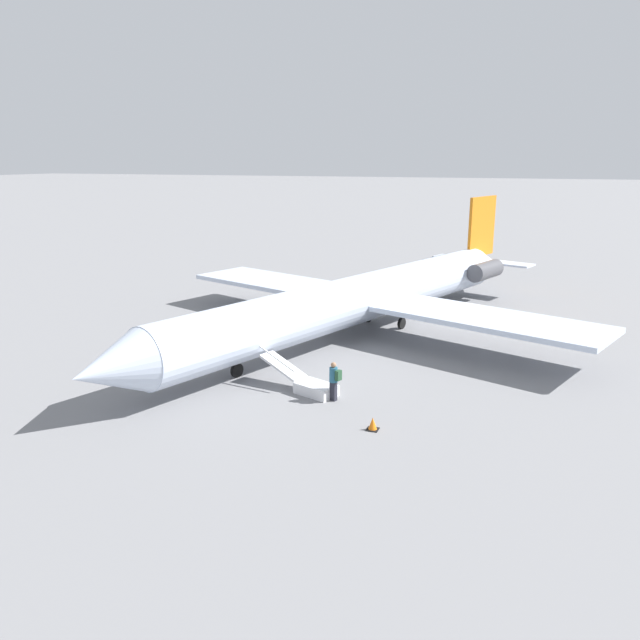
# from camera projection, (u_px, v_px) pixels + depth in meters

# --- Properties ---
(ground_plane) EXTENTS (600.00, 600.00, 0.00)m
(ground_plane) POSITION_uv_depth(u_px,v_px,m) (356.00, 335.00, 36.93)
(ground_plane) COLOR slate
(airplane_main) EXTENTS (34.86, 27.34, 7.37)m
(airplane_main) POSITION_uv_depth(u_px,v_px,m) (368.00, 296.00, 37.16)
(airplane_main) COLOR silver
(airplane_main) RESTS_ON ground
(boarding_stairs) EXTENTS (2.31, 4.12, 1.79)m
(boarding_stairs) POSITION_uv_depth(u_px,v_px,m) (309.00, 384.00, 27.86)
(boarding_stairs) COLOR silver
(boarding_stairs) RESTS_ON ground
(passenger) EXTENTS (0.43, 0.57, 1.74)m
(passenger) POSITION_uv_depth(u_px,v_px,m) (334.00, 379.00, 26.76)
(passenger) COLOR #23232D
(passenger) RESTS_ON ground
(traffic_cone_near_stairs) EXTENTS (0.46, 0.46, 0.50)m
(traffic_cone_near_stairs) POSITION_uv_depth(u_px,v_px,m) (373.00, 424.00, 24.06)
(traffic_cone_near_stairs) COLOR black
(traffic_cone_near_stairs) RESTS_ON ground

